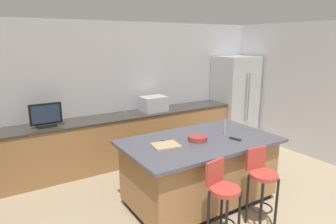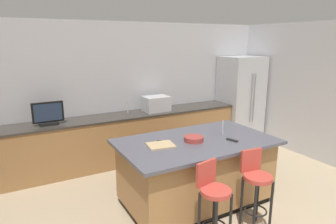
{
  "view_description": "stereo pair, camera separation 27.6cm",
  "coord_description": "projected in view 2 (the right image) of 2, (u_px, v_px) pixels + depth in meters",
  "views": [
    {
      "loc": [
        -2.15,
        -1.01,
        2.27
      ],
      "look_at": [
        0.39,
        3.05,
        1.11
      ],
      "focal_mm": 31.86,
      "sensor_mm": 36.0,
      "label": 1
    },
    {
      "loc": [
        -1.92,
        -1.15,
        2.27
      ],
      "look_at": [
        0.39,
        3.05,
        1.11
      ],
      "focal_mm": 31.86,
      "sensor_mm": 36.0,
      "label": 2
    }
  ],
  "objects": [
    {
      "name": "refrigerator",
      "position": [
        240.0,
        99.0,
        6.76
      ],
      "size": [
        0.87,
        0.77,
        1.92
      ],
      "color": "#B7BABF",
      "rests_on": "ground_plane"
    },
    {
      "name": "sink_faucet_island",
      "position": [
        223.0,
        128.0,
        4.26
      ],
      "size": [
        0.02,
        0.02,
        0.22
      ],
      "primitive_type": "cylinder",
      "color": "#B2B2B7",
      "rests_on": "kitchen_island"
    },
    {
      "name": "kitchen_island",
      "position": [
        196.0,
        171.0,
        4.19
      ],
      "size": [
        2.13,
        1.25,
        0.94
      ],
      "color": "black",
      "rests_on": "ground_plane"
    },
    {
      "name": "wall_back",
      "position": [
        119.0,
        91.0,
        5.79
      ],
      "size": [
        6.92,
        0.12,
        2.61
      ],
      "primitive_type": "cube",
      "color": "#BCBCC1",
      "rests_on": "ground_plane"
    },
    {
      "name": "sink_faucet_back",
      "position": [
        128.0,
        107.0,
        5.64
      ],
      "size": [
        0.02,
        0.02,
        0.24
      ],
      "primitive_type": "cylinder",
      "color": "#B2B2B7",
      "rests_on": "counter_back"
    },
    {
      "name": "fruit_bowl",
      "position": [
        194.0,
        139.0,
        4.03
      ],
      "size": [
        0.27,
        0.27,
        0.07
      ],
      "primitive_type": "cylinder",
      "color": "#993833",
      "rests_on": "kitchen_island"
    },
    {
      "name": "tv_remote",
      "position": [
        232.0,
        140.0,
        4.06
      ],
      "size": [
        0.09,
        0.18,
        0.02
      ],
      "primitive_type": "cube",
      "rotation": [
        0.0,
        0.0,
        0.27
      ],
      "color": "black",
      "rests_on": "kitchen_island"
    },
    {
      "name": "bar_stool_right",
      "position": [
        256.0,
        183.0,
        3.58
      ],
      "size": [
        0.34,
        0.35,
        0.99
      ],
      "rotation": [
        0.0,
        0.0,
        -0.1
      ],
      "color": "#B23D33",
      "rests_on": "ground_plane"
    },
    {
      "name": "tv_monitor",
      "position": [
        48.0,
        114.0,
        4.83
      ],
      "size": [
        0.49,
        0.16,
        0.38
      ],
      "color": "black",
      "rests_on": "counter_back"
    },
    {
      "name": "cutting_board",
      "position": [
        161.0,
        145.0,
        3.87
      ],
      "size": [
        0.38,
        0.33,
        0.02
      ],
      "primitive_type": "cube",
      "rotation": [
        0.0,
        0.0,
        -0.15
      ],
      "color": "tan",
      "rests_on": "kitchen_island"
    },
    {
      "name": "microwave",
      "position": [
        156.0,
        104.0,
        5.81
      ],
      "size": [
        0.48,
        0.36,
        0.29
      ],
      "primitive_type": "cube",
      "color": "#B7BABF",
      "rests_on": "counter_back"
    },
    {
      "name": "cell_phone",
      "position": [
        159.0,
        142.0,
        3.99
      ],
      "size": [
        0.14,
        0.16,
        0.01
      ],
      "primitive_type": "cube",
      "rotation": [
        0.0,
        0.0,
        -0.6
      ],
      "color": "black",
      "rests_on": "kitchen_island"
    },
    {
      "name": "counter_back",
      "position": [
        124.0,
        138.0,
        5.63
      ],
      "size": [
        4.69,
        0.62,
        0.92
      ],
      "color": "#9E7042",
      "rests_on": "ground_plane"
    },
    {
      "name": "bar_stool_left",
      "position": [
        213.0,
        197.0,
        3.28
      ],
      "size": [
        0.34,
        0.36,
        0.98
      ],
      "rotation": [
        0.0,
        0.0,
        0.2
      ],
      "color": "#B23D33",
      "rests_on": "ground_plane"
    },
    {
      "name": "wall_right",
      "position": [
        328.0,
        94.0,
        5.47
      ],
      "size": [
        0.12,
        4.72,
        2.61
      ],
      "primitive_type": "cube",
      "color": "#BCBCC1",
      "rests_on": "ground_plane"
    }
  ]
}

